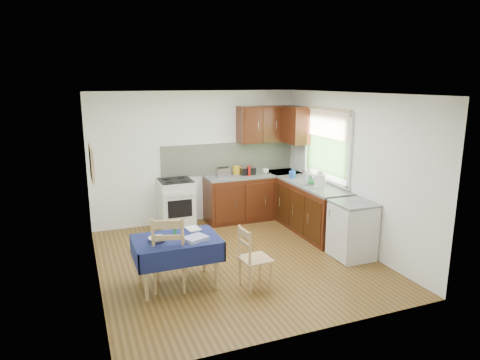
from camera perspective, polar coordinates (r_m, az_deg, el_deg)
name	(u,v)px	position (r m, az deg, el deg)	size (l,w,h in m)	color
floor	(236,260)	(6.65, -0.51, -10.60)	(4.20, 4.20, 0.00)	#4C3414
ceiling	(236,94)	(6.10, -0.55, 11.46)	(4.00, 4.20, 0.02)	white
wall_back	(197,157)	(8.22, -5.77, 3.03)	(4.00, 0.02, 2.50)	white
wall_front	(309,224)	(4.43, 9.25, -5.79)	(4.00, 0.02, 2.50)	white
wall_left	(92,193)	(5.87, -19.09, -1.67)	(0.02, 4.20, 2.50)	white
wall_right	(350,170)	(7.20, 14.51, 1.26)	(0.02, 4.20, 2.50)	white
base_cabinets	(280,203)	(8.11, 5.29, -3.04)	(1.90, 2.30, 0.86)	#351209
worktop_back	(253,175)	(8.35, 1.80, 0.67)	(1.90, 0.60, 0.04)	slate
worktop_right	(313,185)	(7.65, 9.70, -0.68)	(0.60, 1.70, 0.04)	slate
worktop_corner	(283,173)	(8.62, 5.78, 1.00)	(0.60, 0.60, 0.04)	slate
splashback	(229,158)	(8.41, -1.46, 2.97)	(2.70, 0.02, 0.60)	beige
upper_cabinets	(276,124)	(8.40, 4.86, 7.40)	(1.20, 0.85, 0.70)	#351209
stove	(176,204)	(7.99, -8.50, -3.16)	(0.60, 0.61, 0.92)	silver
window	(327,141)	(7.69, 11.47, 5.17)	(0.04, 1.48, 1.26)	#2E5222
fridge	(352,230)	(6.81, 14.77, -6.49)	(0.58, 0.60, 0.89)	silver
corkboard	(91,163)	(6.09, -19.19, 2.20)	(0.04, 0.62, 0.47)	tan
dining_table	(177,246)	(5.73, -8.45, -8.68)	(1.11, 0.75, 0.67)	#101B42
chair_far	(169,251)	(5.65, -9.41, -9.30)	(0.56, 0.56, 1.02)	tan
chair_near	(253,256)	(5.64, 1.69, -10.16)	(0.40, 0.40, 0.85)	tan
toaster	(223,172)	(8.08, -2.27, 1.04)	(0.25, 0.16, 0.20)	#B5B4B9
sandwich_press	(247,170)	(8.32, 0.90, 1.35)	(0.29, 0.25, 0.17)	black
sauce_bottle	(249,171)	(8.16, 1.25, 1.25)	(0.05, 0.05, 0.20)	red
yellow_packet	(237,170)	(8.30, -0.45, 1.33)	(0.13, 0.08, 0.17)	gold
dish_rack	(309,182)	(7.69, 9.13, -0.26)	(0.38, 0.29, 0.18)	gray
kettle	(320,180)	(7.40, 10.64, 0.02)	(0.17, 0.17, 0.29)	silver
cup	(266,171)	(8.40, 3.43, 1.20)	(0.13, 0.13, 0.10)	white
soap_bottle_a	(309,175)	(7.66, 9.13, 0.66)	(0.11, 0.11, 0.29)	silver
soap_bottle_b	(292,173)	(8.05, 7.01, 0.99)	(0.09, 0.10, 0.21)	blue
soap_bottle_c	(311,180)	(7.58, 9.50, 0.01)	(0.13, 0.13, 0.17)	#23833D
plate_bowl	(157,239)	(5.62, -10.96, -7.79)	(0.22, 0.22, 0.05)	beige
book	(187,230)	(5.95, -7.06, -6.61)	(0.17, 0.24, 0.02)	white
spice_jar	(175,231)	(5.83, -8.68, -6.70)	(0.05, 0.05, 0.09)	green
tea_towel	(196,239)	(5.57, -5.95, -7.78)	(0.29, 0.23, 0.05)	#2A449B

